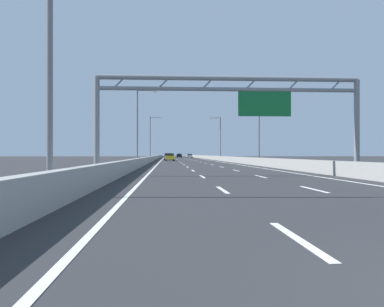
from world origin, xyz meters
TOP-DOWN VIEW (x-y plane):
  - ground_plane at (0.00, 100.00)m, footprint 260.00×260.00m
  - lane_dash_left_0 at (-1.80, 3.50)m, footprint 0.16×3.00m
  - lane_dash_left_1 at (-1.80, 12.50)m, footprint 0.16×3.00m
  - lane_dash_left_2 at (-1.80, 21.50)m, footprint 0.16×3.00m
  - lane_dash_left_3 at (-1.80, 30.50)m, footprint 0.16×3.00m
  - lane_dash_left_4 at (-1.80, 39.50)m, footprint 0.16×3.00m
  - lane_dash_left_5 at (-1.80, 48.50)m, footprint 0.16×3.00m
  - lane_dash_left_6 at (-1.80, 57.50)m, footprint 0.16×3.00m
  - lane_dash_left_7 at (-1.80, 66.50)m, footprint 0.16×3.00m
  - lane_dash_left_8 at (-1.80, 75.50)m, footprint 0.16×3.00m
  - lane_dash_left_9 at (-1.80, 84.50)m, footprint 0.16×3.00m
  - lane_dash_left_10 at (-1.80, 93.50)m, footprint 0.16×3.00m
  - lane_dash_left_11 at (-1.80, 102.50)m, footprint 0.16×3.00m
  - lane_dash_left_12 at (-1.80, 111.50)m, footprint 0.16×3.00m
  - lane_dash_left_13 at (-1.80, 120.50)m, footprint 0.16×3.00m
  - lane_dash_left_14 at (-1.80, 129.50)m, footprint 0.16×3.00m
  - lane_dash_left_15 at (-1.80, 138.50)m, footprint 0.16×3.00m
  - lane_dash_left_16 at (-1.80, 147.50)m, footprint 0.16×3.00m
  - lane_dash_left_17 at (-1.80, 156.50)m, footprint 0.16×3.00m
  - lane_dash_right_1 at (1.80, 12.50)m, footprint 0.16×3.00m
  - lane_dash_right_2 at (1.80, 21.50)m, footprint 0.16×3.00m
  - lane_dash_right_3 at (1.80, 30.50)m, footprint 0.16×3.00m
  - lane_dash_right_4 at (1.80, 39.50)m, footprint 0.16×3.00m
  - lane_dash_right_5 at (1.80, 48.50)m, footprint 0.16×3.00m
  - lane_dash_right_6 at (1.80, 57.50)m, footprint 0.16×3.00m
  - lane_dash_right_7 at (1.80, 66.50)m, footprint 0.16×3.00m
  - lane_dash_right_8 at (1.80, 75.50)m, footprint 0.16×3.00m
  - lane_dash_right_9 at (1.80, 84.50)m, footprint 0.16×3.00m
  - lane_dash_right_10 at (1.80, 93.50)m, footprint 0.16×3.00m
  - lane_dash_right_11 at (1.80, 102.50)m, footprint 0.16×3.00m
  - lane_dash_right_12 at (1.80, 111.50)m, footprint 0.16×3.00m
  - lane_dash_right_13 at (1.80, 120.50)m, footprint 0.16×3.00m
  - lane_dash_right_14 at (1.80, 129.50)m, footprint 0.16×3.00m
  - lane_dash_right_15 at (1.80, 138.50)m, footprint 0.16×3.00m
  - lane_dash_right_16 at (1.80, 147.50)m, footprint 0.16×3.00m
  - lane_dash_right_17 at (1.80, 156.50)m, footprint 0.16×3.00m
  - edge_line_left at (-5.25, 88.00)m, footprint 0.16×176.00m
  - edge_line_right at (5.25, 88.00)m, footprint 0.16×176.00m
  - barrier_left at (-6.90, 110.00)m, footprint 0.45×220.00m
  - barrier_right at (6.90, 110.00)m, footprint 0.45×220.00m
  - sign_gantry at (0.29, 22.47)m, footprint 17.01×0.36m
  - streetlamp_left_near at (-7.47, 10.23)m, footprint 2.58×0.28m
  - streetlamp_left_mid at (-7.47, 47.80)m, footprint 2.58×0.28m
  - streetlamp_right_mid at (7.47, 47.80)m, footprint 2.58×0.28m
  - streetlamp_left_far at (-7.47, 85.37)m, footprint 2.58×0.28m
  - streetlamp_right_far at (7.47, 85.37)m, footprint 2.58×0.28m
  - black_car at (0.15, 138.19)m, footprint 1.80×4.59m
  - silver_car at (-3.75, 90.40)m, footprint 1.88×4.61m
  - white_car at (3.71, 136.86)m, footprint 1.85×4.67m
  - yellow_car at (-3.45, 77.11)m, footprint 1.78×4.37m

SIDE VIEW (x-z plane):
  - ground_plane at x=0.00m, z-range 0.00..0.00m
  - lane_dash_left_0 at x=-1.80m, z-range 0.00..0.01m
  - lane_dash_left_1 at x=-1.80m, z-range 0.00..0.01m
  - lane_dash_left_2 at x=-1.80m, z-range 0.00..0.01m
  - lane_dash_left_3 at x=-1.80m, z-range 0.00..0.01m
  - lane_dash_left_4 at x=-1.80m, z-range 0.00..0.01m
  - lane_dash_left_5 at x=-1.80m, z-range 0.00..0.01m
  - lane_dash_left_6 at x=-1.80m, z-range 0.00..0.01m
  - lane_dash_left_7 at x=-1.80m, z-range 0.00..0.01m
  - lane_dash_left_8 at x=-1.80m, z-range 0.00..0.01m
  - lane_dash_left_9 at x=-1.80m, z-range 0.00..0.01m
  - lane_dash_left_10 at x=-1.80m, z-range 0.00..0.01m
  - lane_dash_left_11 at x=-1.80m, z-range 0.00..0.01m
  - lane_dash_left_12 at x=-1.80m, z-range 0.00..0.01m
  - lane_dash_left_13 at x=-1.80m, z-range 0.00..0.01m
  - lane_dash_left_14 at x=-1.80m, z-range 0.00..0.01m
  - lane_dash_left_15 at x=-1.80m, z-range 0.00..0.01m
  - lane_dash_left_16 at x=-1.80m, z-range 0.00..0.01m
  - lane_dash_left_17 at x=-1.80m, z-range 0.00..0.01m
  - lane_dash_right_1 at x=1.80m, z-range 0.00..0.01m
  - lane_dash_right_2 at x=1.80m, z-range 0.00..0.01m
  - lane_dash_right_3 at x=1.80m, z-range 0.00..0.01m
  - lane_dash_right_4 at x=1.80m, z-range 0.00..0.01m
  - lane_dash_right_5 at x=1.80m, z-range 0.00..0.01m
  - lane_dash_right_6 at x=1.80m, z-range 0.00..0.01m
  - lane_dash_right_7 at x=1.80m, z-range 0.00..0.01m
  - lane_dash_right_8 at x=1.80m, z-range 0.00..0.01m
  - lane_dash_right_9 at x=1.80m, z-range 0.00..0.01m
  - lane_dash_right_10 at x=1.80m, z-range 0.00..0.01m
  - lane_dash_right_11 at x=1.80m, z-range 0.00..0.01m
  - lane_dash_right_12 at x=1.80m, z-range 0.00..0.01m
  - lane_dash_right_13 at x=1.80m, z-range 0.00..0.01m
  - lane_dash_right_14 at x=1.80m, z-range 0.00..0.01m
  - lane_dash_right_15 at x=1.80m, z-range 0.00..0.01m
  - lane_dash_right_16 at x=1.80m, z-range 0.00..0.01m
  - lane_dash_right_17 at x=1.80m, z-range 0.00..0.01m
  - edge_line_left at x=-5.25m, z-range 0.00..0.01m
  - edge_line_right at x=5.25m, z-range 0.00..0.01m
  - barrier_left at x=-6.90m, z-range 0.00..0.95m
  - barrier_right at x=6.90m, z-range 0.00..0.95m
  - white_car at x=3.71m, z-range 0.03..1.40m
  - black_car at x=0.15m, z-range 0.01..1.50m
  - yellow_car at x=-3.45m, z-range 0.03..1.51m
  - silver_car at x=-3.75m, z-range 0.01..1.57m
  - sign_gantry at x=0.29m, z-range 1.69..8.05m
  - streetlamp_left_near at x=-7.47m, z-range 0.65..10.15m
  - streetlamp_left_mid at x=-7.47m, z-range 0.65..10.15m
  - streetlamp_right_mid at x=7.47m, z-range 0.65..10.15m
  - streetlamp_left_far at x=-7.47m, z-range 0.65..10.15m
  - streetlamp_right_far at x=7.47m, z-range 0.65..10.15m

